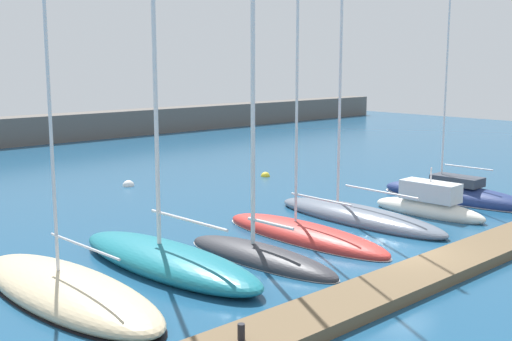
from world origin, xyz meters
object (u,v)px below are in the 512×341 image
object	(u,v)px
dock_bollard	(241,332)
sailboat_navy_seventh	(455,195)
mooring_buoy_white	(128,186)
mooring_buoy_yellow	(265,176)
sailboat_teal_second	(166,256)
sailboat_red_fourth	(303,233)
sailboat_charcoal_third	(260,255)
motorboat_ivory_sixth	(428,205)
sailboat_sand_nearest	(66,290)
sailboat_slate_fifth	(358,215)

from	to	relation	value
dock_bollard	sailboat_navy_seventh	bearing A→B (deg)	16.06
mooring_buoy_white	dock_bollard	size ratio (longest dim) A/B	1.66
sailboat_navy_seventh	mooring_buoy_yellow	xyz separation A→B (m)	(-2.42, 12.62, -0.32)
sailboat_teal_second	mooring_buoy_white	distance (m)	16.89
sailboat_red_fourth	mooring_buoy_yellow	size ratio (longest dim) A/B	31.59
sailboat_red_fourth	mooring_buoy_white	bearing A→B (deg)	-2.77
sailboat_charcoal_third	motorboat_ivory_sixth	world-z (taller)	sailboat_charcoal_third
sailboat_sand_nearest	mooring_buoy_yellow	distance (m)	23.64
sailboat_charcoal_third	sailboat_teal_second	bearing A→B (deg)	63.05
sailboat_teal_second	motorboat_ivory_sixth	world-z (taller)	sailboat_teal_second
sailboat_charcoal_third	dock_bollard	xyz separation A→B (m)	(-6.04, -5.65, 0.41)
sailboat_slate_fifth	sailboat_charcoal_third	bearing A→B (deg)	101.29
sailboat_sand_nearest	sailboat_red_fourth	distance (m)	11.02
sailboat_sand_nearest	motorboat_ivory_sixth	xyz separation A→B (m)	(18.84, -1.63, 0.22)
sailboat_sand_nearest	sailboat_charcoal_third	size ratio (longest dim) A/B	1.33
mooring_buoy_yellow	sailboat_navy_seventh	bearing A→B (deg)	-79.13
sailboat_red_fourth	mooring_buoy_yellow	xyz separation A→B (m)	(9.45, 12.17, -0.22)
sailboat_red_fourth	mooring_buoy_white	size ratio (longest dim) A/B	26.35
sailboat_charcoal_third	mooring_buoy_yellow	xyz separation A→B (m)	(13.01, 13.15, -0.22)
sailboat_teal_second	mooring_buoy_yellow	xyz separation A→B (m)	(16.33, 11.60, -0.51)
mooring_buoy_white	sailboat_navy_seventh	bearing A→B (deg)	-55.61
sailboat_sand_nearest	sailboat_slate_fifth	bearing A→B (deg)	-91.51
sailboat_teal_second	mooring_buoy_white	xyz separation A→B (m)	(7.82, 14.96, -0.51)
sailboat_navy_seventh	mooring_buoy_yellow	bearing A→B (deg)	9.40
motorboat_ivory_sixth	dock_bollard	world-z (taller)	motorboat_ivory_sixth
dock_bollard	sailboat_teal_second	bearing A→B (deg)	69.30
motorboat_ivory_sixth	sailboat_navy_seventh	distance (m)	4.14
sailboat_teal_second	dock_bollard	bearing A→B (deg)	157.46
sailboat_red_fourth	sailboat_charcoal_third	bearing A→B (deg)	106.10
sailboat_teal_second	motorboat_ivory_sixth	size ratio (longest dim) A/B	3.50
sailboat_navy_seventh	mooring_buoy_white	world-z (taller)	sailboat_navy_seventh
sailboat_charcoal_third	sailboat_slate_fifth	bearing A→B (deg)	-82.17
sailboat_teal_second	mooring_buoy_white	bearing A→B (deg)	-29.42
sailboat_teal_second	sailboat_slate_fifth	bearing A→B (deg)	-92.94
sailboat_sand_nearest	motorboat_ivory_sixth	size ratio (longest dim) A/B	2.94
sailboat_navy_seventh	sailboat_sand_nearest	bearing A→B (deg)	86.56
motorboat_ivory_sixth	sailboat_red_fourth	bearing A→B (deg)	78.45
sailboat_charcoal_third	sailboat_slate_fifth	xyz separation A→B (m)	(7.81, 1.34, 0.05)
sailboat_red_fourth	mooring_buoy_white	world-z (taller)	sailboat_red_fourth
sailboat_sand_nearest	sailboat_slate_fifth	size ratio (longest dim) A/B	1.06
sailboat_slate_fifth	mooring_buoy_yellow	bearing A→B (deg)	-22.20
sailboat_charcoal_third	sailboat_red_fourth	bearing A→B (deg)	-76.47
sailboat_slate_fifth	sailboat_navy_seventh	size ratio (longest dim) A/B	0.92
sailboat_slate_fifth	mooring_buoy_white	size ratio (longest dim) A/B	23.40
sailboat_teal_second	sailboat_charcoal_third	world-z (taller)	sailboat_teal_second
sailboat_charcoal_third	dock_bollard	world-z (taller)	sailboat_charcoal_third
sailboat_teal_second	dock_bollard	distance (m)	7.70
sailboat_teal_second	sailboat_slate_fifth	world-z (taller)	sailboat_teal_second
sailboat_teal_second	mooring_buoy_yellow	bearing A→B (deg)	-56.45
motorboat_ivory_sixth	sailboat_sand_nearest	bearing A→B (deg)	82.92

